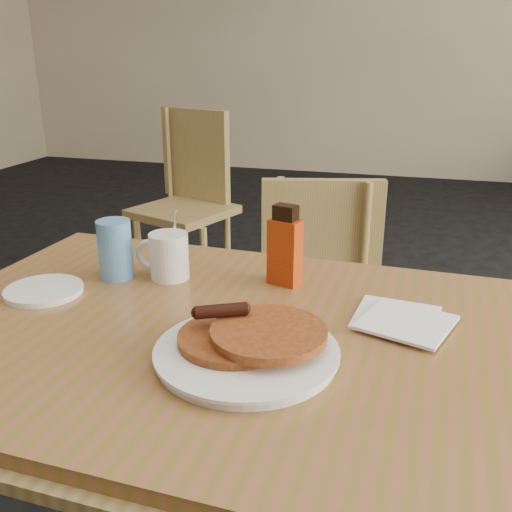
{
  "coord_description": "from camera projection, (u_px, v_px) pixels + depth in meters",
  "views": [
    {
      "loc": [
        0.33,
        -0.92,
        1.22
      ],
      "look_at": [
        0.06,
        0.03,
        0.86
      ],
      "focal_mm": 40.0,
      "sensor_mm": 36.0,
      "label": 1
    }
  ],
  "objects": [
    {
      "name": "napkin_stack",
      "position": [
        401.0,
        320.0,
        1.03
      ],
      "size": [
        0.19,
        0.2,
        0.01
      ],
      "rotation": [
        0.0,
        0.0,
        -0.11
      ],
      "color": "white",
      "rests_on": "main_table"
    },
    {
      "name": "coffee_mug",
      "position": [
        168.0,
        255.0,
        1.22
      ],
      "size": [
        0.12,
        0.08,
        0.16
      ],
      "rotation": [
        0.0,
        0.0,
        0.3
      ],
      "color": "white",
      "rests_on": "main_table"
    },
    {
      "name": "pancake_plate",
      "position": [
        248.0,
        346.0,
        0.91
      ],
      "size": [
        0.3,
        0.3,
        0.07
      ],
      "rotation": [
        0.0,
        0.0,
        0.05
      ],
      "color": "white",
      "rests_on": "main_table"
    },
    {
      "name": "side_saucer",
      "position": [
        44.0,
        290.0,
        1.16
      ],
      "size": [
        0.16,
        0.16,
        0.01
      ],
      "primitive_type": "cylinder",
      "rotation": [
        0.0,
        0.0,
        0.04
      ],
      "color": "white",
      "rests_on": "main_table"
    },
    {
      "name": "blue_tumbler",
      "position": [
        115.0,
        249.0,
        1.22
      ],
      "size": [
        0.09,
        0.09,
        0.13
      ],
      "primitive_type": "cylinder",
      "rotation": [
        0.0,
        0.0,
        0.25
      ],
      "color": "#548AC6",
      "rests_on": "main_table"
    },
    {
      "name": "chair_wall_extra",
      "position": [
        189.0,
        187.0,
        2.9
      ],
      "size": [
        0.54,
        0.55,
        0.94
      ],
      "rotation": [
        0.0,
        0.0,
        -0.35
      ],
      "color": "#998248",
      "rests_on": "floor"
    },
    {
      "name": "chair_main_far",
      "position": [
        315.0,
        294.0,
        1.77
      ],
      "size": [
        0.46,
        0.47,
        0.84
      ],
      "rotation": [
        0.0,
        0.0,
        0.25
      ],
      "color": "#998248",
      "rests_on": "floor"
    },
    {
      "name": "syrup_bottle",
      "position": [
        285.0,
        248.0,
        1.18
      ],
      "size": [
        0.07,
        0.06,
        0.17
      ],
      "rotation": [
        0.0,
        0.0,
        -0.28
      ],
      "color": "maroon",
      "rests_on": "main_table"
    },
    {
      "name": "main_table",
      "position": [
        235.0,
        349.0,
        1.03
      ],
      "size": [
        1.27,
        0.88,
        0.75
      ],
      "rotation": [
        0.0,
        0.0,
        -0.04
      ],
      "color": "brown",
      "rests_on": "floor"
    },
    {
      "name": "wall_back",
      "position": [
        395.0,
        29.0,
        5.37
      ],
      "size": [
        8.0,
        0.0,
        8.0
      ],
      "primitive_type": "plane",
      "rotation": [
        1.57,
        0.0,
        0.0
      ],
      "color": "beige",
      "rests_on": "ground"
    }
  ]
}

